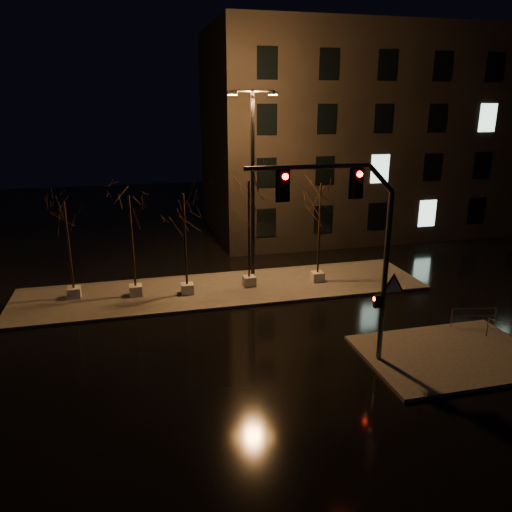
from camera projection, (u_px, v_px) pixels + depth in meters
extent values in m
plane|color=black|center=(250.00, 339.00, 21.64)|extent=(90.00, 90.00, 0.00)
cube|color=#46433E|center=(224.00, 289.00, 27.18)|extent=(22.00, 5.00, 0.15)
cube|color=#46433E|center=(450.00, 355.00, 20.12)|extent=(7.00, 5.00, 0.15)
cube|color=black|center=(369.00, 133.00, 39.36)|extent=(25.00, 12.00, 15.00)
cube|color=beige|center=(74.00, 293.00, 25.77)|extent=(0.65, 0.65, 0.55)
cylinder|color=black|center=(69.00, 246.00, 25.03)|extent=(0.11, 0.11, 4.49)
cube|color=beige|center=(136.00, 290.00, 26.07)|extent=(0.65, 0.65, 0.55)
cylinder|color=black|center=(132.00, 242.00, 25.29)|extent=(0.11, 0.11, 4.75)
cube|color=beige|center=(187.00, 289.00, 26.31)|extent=(0.65, 0.65, 0.55)
cylinder|color=black|center=(185.00, 240.00, 25.52)|extent=(0.11, 0.11, 4.78)
cube|color=beige|center=(249.00, 281.00, 27.43)|extent=(0.65, 0.65, 0.55)
cylinder|color=black|center=(249.00, 230.00, 26.57)|extent=(0.11, 0.11, 5.27)
cube|color=beige|center=(317.00, 277.00, 28.12)|extent=(0.65, 0.65, 0.55)
cylinder|color=black|center=(319.00, 229.00, 27.30)|extent=(0.11, 0.11, 5.04)
cylinder|color=#53555A|center=(385.00, 279.00, 18.76)|extent=(0.20, 0.20, 6.66)
cylinder|color=#53555A|center=(308.00, 167.00, 16.84)|extent=(4.45, 0.27, 0.16)
cube|color=black|center=(358.00, 183.00, 17.40)|extent=(0.34, 0.25, 1.00)
cube|color=black|center=(284.00, 186.00, 16.84)|extent=(0.34, 0.25, 1.00)
cube|color=black|center=(377.00, 301.00, 18.97)|extent=(0.25, 0.21, 0.50)
cone|color=red|center=(393.00, 287.00, 18.87)|extent=(1.16, 0.06, 1.16)
sphere|color=#FF0C07|center=(393.00, 173.00, 17.58)|extent=(0.20, 0.20, 0.20)
cylinder|color=black|center=(253.00, 192.00, 26.59)|extent=(0.20, 0.20, 10.24)
cylinder|color=black|center=(253.00, 91.00, 25.08)|extent=(2.19, 0.72, 0.10)
cube|color=orange|center=(232.00, 94.00, 25.15)|extent=(0.57, 0.42, 0.20)
cube|color=orange|center=(273.00, 94.00, 25.09)|extent=(0.57, 0.42, 0.20)
cylinder|color=#53555A|center=(452.00, 318.00, 22.36)|extent=(0.05, 0.05, 0.82)
cylinder|color=#53555A|center=(495.00, 317.00, 22.46)|extent=(0.05, 0.05, 0.82)
cylinder|color=#53555A|center=(475.00, 309.00, 22.28)|extent=(1.98, 0.42, 0.04)
cylinder|color=#53555A|center=(474.00, 316.00, 22.39)|extent=(1.98, 0.42, 0.04)
cylinder|color=#53555A|center=(487.00, 328.00, 21.48)|extent=(0.04, 0.04, 0.79)
cylinder|color=#53555A|center=(508.00, 326.00, 20.64)|extent=(0.61, 1.68, 0.04)
cylinder|color=#53555A|center=(507.00, 333.00, 20.75)|extent=(0.61, 1.68, 0.04)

